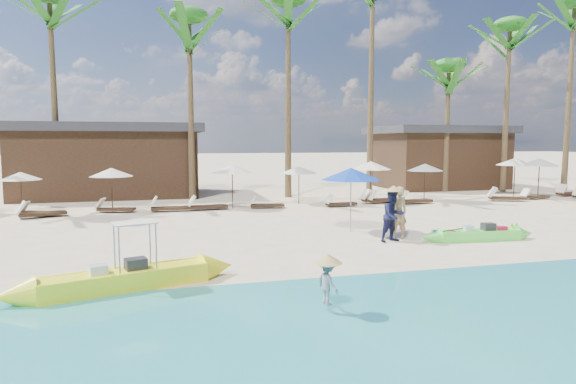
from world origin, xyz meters
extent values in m
plane|color=beige|center=(0.00, 0.00, 0.00)|extent=(240.00, 240.00, 0.00)
cube|color=tan|center=(0.00, -5.00, 0.00)|extent=(240.00, 4.50, 0.01)
cube|color=#52E947|center=(5.13, 0.41, 0.17)|extent=(2.82, 0.77, 0.33)
cube|color=white|center=(5.13, 0.41, 0.18)|extent=(2.43, 0.58, 0.15)
cube|color=#262628|center=(5.48, 0.39, 0.41)|extent=(0.42, 0.33, 0.31)
cube|color=silver|center=(4.78, 0.48, 0.38)|extent=(0.33, 0.28, 0.25)
cube|color=#B41830|center=(5.96, 0.31, 0.36)|extent=(0.28, 0.24, 0.19)
cylinder|color=#B41830|center=(4.25, 0.51, 0.30)|extent=(0.19, 0.19, 0.08)
cylinder|color=#262628|center=(4.02, 0.44, 0.29)|extent=(0.18, 0.18, 0.07)
sphere|color=tan|center=(3.76, 0.50, 0.34)|extent=(0.16, 0.16, 0.16)
cylinder|color=#FFFB20|center=(6.40, 0.39, 0.34)|extent=(0.12, 0.12, 0.16)
cylinder|color=#FFFB20|center=(6.58, 0.38, 0.34)|extent=(0.12, 0.12, 0.16)
cube|color=#FFFB20|center=(-5.73, -2.25, 0.21)|extent=(3.63, 1.74, 0.43)
cube|color=white|center=(-5.73, -2.25, 0.24)|extent=(3.10, 1.40, 0.19)
cube|color=#262628|center=(-5.51, -2.19, 0.50)|extent=(0.54, 0.47, 0.34)
cube|color=silver|center=(-6.27, -2.42, 0.48)|extent=(0.44, 0.41, 0.29)
cube|color=beige|center=(-5.51, -2.19, 1.46)|extent=(1.04, 0.85, 0.03)
imported|color=tan|center=(2.67, 1.30, 0.88)|extent=(0.64, 0.42, 1.76)
imported|color=#121534|center=(2.30, 0.92, 0.86)|extent=(0.97, 0.84, 1.72)
imported|color=gray|center=(-1.91, -4.79, 0.61)|extent=(0.47, 0.63, 0.86)
cylinder|color=#99999E|center=(1.63, 2.93, 1.12)|extent=(0.05, 0.05, 2.25)
cone|color=#123EAC|center=(1.63, 2.93, 2.10)|extent=(2.15, 2.15, 0.44)
cylinder|color=#362416|center=(-11.20, 11.00, 0.91)|extent=(0.05, 0.05, 1.82)
cone|color=beige|center=(-11.20, 11.00, 1.69)|extent=(1.82, 1.82, 0.36)
cube|color=#362416|center=(-9.96, 9.26, 0.16)|extent=(1.95, 1.16, 0.13)
cube|color=beige|center=(-10.73, 9.00, 0.49)|extent=(0.59, 0.70, 0.54)
cube|color=#362416|center=(-10.25, 9.81, 0.14)|extent=(1.61, 0.98, 0.11)
cube|color=beige|center=(-10.89, 10.03, 0.41)|extent=(0.49, 0.58, 0.45)
cylinder|color=#362416|center=(-7.23, 10.27, 0.99)|extent=(0.05, 0.05, 1.98)
cone|color=beige|center=(-7.23, 10.27, 1.84)|extent=(1.98, 1.98, 0.40)
cube|color=#362416|center=(-7.04, 10.02, 0.14)|extent=(1.72, 0.89, 0.12)
cube|color=beige|center=(-7.74, 10.19, 0.43)|extent=(0.48, 0.60, 0.48)
cube|color=#362416|center=(-4.62, 9.74, 0.16)|extent=(1.78, 0.59, 0.13)
cube|color=beige|center=(-5.40, 9.73, 0.47)|extent=(0.40, 0.58, 0.52)
cylinder|color=#362416|center=(-1.67, 10.02, 1.05)|extent=(0.05, 0.05, 2.09)
cone|color=beige|center=(-1.67, 10.02, 1.94)|extent=(2.09, 2.09, 0.42)
cube|color=#362416|center=(-2.86, 9.79, 0.16)|extent=(1.84, 0.74, 0.13)
cube|color=beige|center=(-3.65, 9.72, 0.48)|extent=(0.45, 0.61, 0.52)
cylinder|color=#362416|center=(1.92, 10.88, 0.96)|extent=(0.05, 0.05, 1.92)
cone|color=beige|center=(1.92, 10.88, 1.79)|extent=(1.92, 1.92, 0.38)
cube|color=#362416|center=(-0.02, 9.69, 0.14)|extent=(1.69, 0.73, 0.12)
cube|color=beige|center=(-0.73, 9.78, 0.43)|extent=(0.43, 0.57, 0.48)
cube|color=#362416|center=(3.71, 9.34, 0.14)|extent=(1.58, 0.61, 0.11)
cube|color=beige|center=(3.03, 9.29, 0.41)|extent=(0.38, 0.52, 0.45)
cylinder|color=#362416|center=(5.69, 10.31, 1.07)|extent=(0.05, 0.05, 2.15)
cone|color=beige|center=(5.69, 10.31, 2.00)|extent=(2.15, 2.15, 0.43)
cube|color=#362416|center=(6.16, 10.08, 0.17)|extent=(1.92, 0.72, 0.13)
cube|color=beige|center=(5.33, 10.13, 0.50)|extent=(0.46, 0.63, 0.55)
cube|color=#362416|center=(6.31, 10.19, 0.15)|extent=(1.83, 1.03, 0.12)
cube|color=beige|center=(5.57, 9.98, 0.46)|extent=(0.53, 0.65, 0.51)
cylinder|color=#362416|center=(8.99, 10.49, 0.99)|extent=(0.05, 0.05, 1.98)
cone|color=beige|center=(8.99, 10.49, 1.85)|extent=(1.98, 1.98, 0.40)
cube|color=#362416|center=(7.85, 9.39, 0.16)|extent=(1.83, 0.74, 0.13)
cube|color=beige|center=(7.07, 9.32, 0.47)|extent=(0.45, 0.61, 0.52)
cylinder|color=#362416|center=(15.43, 11.26, 1.11)|extent=(0.06, 0.06, 2.21)
cone|color=beige|center=(15.43, 11.26, 2.06)|extent=(2.21, 2.21, 0.44)
cube|color=#362416|center=(13.32, 9.18, 0.17)|extent=(1.97, 1.20, 0.13)
cube|color=beige|center=(12.55, 9.46, 0.50)|extent=(0.60, 0.71, 0.55)
cube|color=#362416|center=(15.42, 9.51, 0.14)|extent=(1.55, 0.52, 0.11)
cube|color=beige|center=(14.74, 9.52, 0.41)|extent=(0.35, 0.50, 0.45)
cylinder|color=#362416|center=(16.19, 10.18, 1.11)|extent=(0.06, 0.06, 2.22)
cone|color=beige|center=(16.19, 10.18, 2.06)|extent=(2.22, 2.22, 0.44)
cube|color=#362416|center=(18.70, 10.36, 0.16)|extent=(1.84, 0.76, 0.13)
cube|color=beige|center=(17.91, 10.27, 0.47)|extent=(0.46, 0.62, 0.52)
cone|color=brown|center=(-10.45, 15.08, 5.45)|extent=(0.40, 0.40, 10.89)
cone|color=brown|center=(-3.36, 14.27, 5.04)|extent=(0.40, 0.40, 10.08)
ellipsoid|color=#1E6C1B|center=(-3.36, 14.27, 10.08)|extent=(2.08, 2.08, 0.88)
cone|color=brown|center=(2.15, 14.01, 5.63)|extent=(0.40, 0.40, 11.26)
cone|color=brown|center=(7.45, 14.38, 6.58)|extent=(0.40, 0.40, 13.16)
cone|color=brown|center=(12.84, 14.52, 4.04)|extent=(0.40, 0.40, 8.07)
ellipsoid|color=#1E6C1B|center=(12.84, 14.52, 8.07)|extent=(2.08, 2.08, 0.88)
cone|color=brown|center=(16.57, 13.68, 5.32)|extent=(0.40, 0.40, 10.64)
ellipsoid|color=#1E6C1B|center=(16.57, 13.68, 10.64)|extent=(2.08, 2.08, 0.88)
cone|color=brown|center=(21.07, 13.33, 6.13)|extent=(0.40, 0.40, 12.26)
ellipsoid|color=#1E6C1B|center=(21.07, 13.33, 12.26)|extent=(2.08, 2.08, 0.88)
cube|color=#362416|center=(-8.00, 17.50, 1.90)|extent=(10.00, 6.00, 3.80)
cube|color=#2D2D33|center=(-8.00, 17.50, 4.05)|extent=(10.80, 6.60, 0.50)
cube|color=#362416|center=(14.00, 17.50, 1.90)|extent=(8.00, 6.00, 3.80)
cube|color=#2D2D33|center=(14.00, 17.50, 4.05)|extent=(8.80, 6.60, 0.50)
camera|label=1|loc=(-4.83, -13.14, 3.25)|focal=30.00mm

